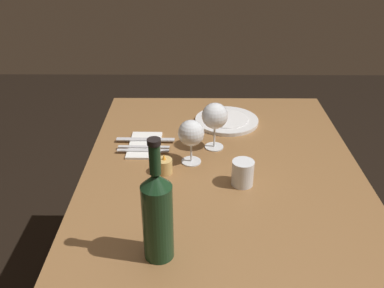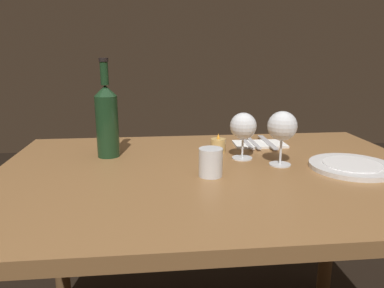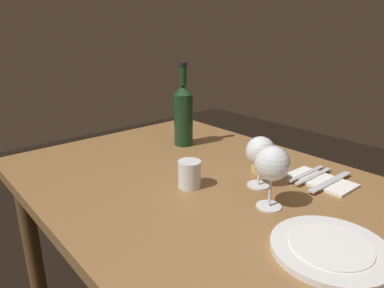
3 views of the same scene
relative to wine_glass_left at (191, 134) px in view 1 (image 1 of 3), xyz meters
The scene contains 11 objects.
dining_table 0.25m from the wine_glass_left, 136.12° to the right, with size 1.30×0.90×0.74m.
wine_glass_left is the anchor object (origin of this frame).
wine_glass_right 0.13m from the wine_glass_left, 38.73° to the right, with size 0.09×0.09×0.17m.
wine_bottle 0.44m from the wine_glass_left, behind, with size 0.07×0.07×0.32m.
water_tumbler 0.22m from the wine_glass_left, 129.32° to the right, with size 0.07×0.07×0.08m.
votive_candle 0.14m from the wine_glass_left, 127.44° to the left, with size 0.05×0.05×0.07m.
dinner_plate 0.35m from the wine_glass_left, 24.45° to the right, with size 0.25×0.25×0.02m.
folded_napkin 0.22m from the wine_glass_left, 57.28° to the left, with size 0.19×0.11×0.01m.
fork_inner 0.21m from the wine_glass_left, 63.79° to the left, with size 0.02×0.18×0.00m.
fork_outer 0.20m from the wine_glass_left, 71.13° to the left, with size 0.02×0.18×0.00m.
table_knife 0.24m from the wine_glass_left, 50.54° to the left, with size 0.02×0.21×0.00m.
Camera 1 is at (-1.13, 0.09, 1.49)m, focal length 40.49 mm.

